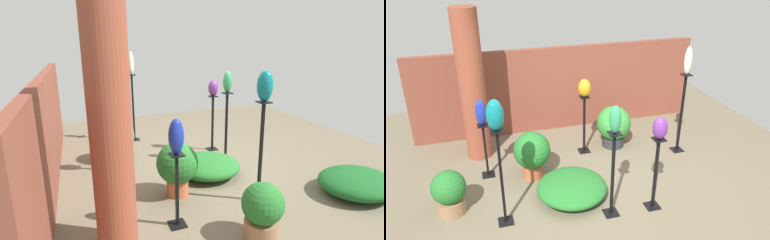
{
  "view_description": "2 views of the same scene",
  "coord_description": "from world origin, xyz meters",
  "views": [
    {
      "loc": [
        -4.55,
        1.9,
        2.14
      ],
      "look_at": [
        -0.13,
        0.18,
        0.88
      ],
      "focal_mm": 28.0,
      "sensor_mm": 36.0,
      "label": 1
    },
    {
      "loc": [
        -1.58,
        -4.43,
        3.42
      ],
      "look_at": [
        -0.23,
        0.18,
        1.16
      ],
      "focal_mm": 35.0,
      "sensor_mm": 36.0,
      "label": 2
    }
  ],
  "objects": [
    {
      "name": "art_vase_ivory",
      "position": [
        1.83,
        0.79,
        1.69
      ],
      "size": [
        0.13,
        0.13,
        0.48
      ],
      "primitive_type": "ellipsoid",
      "color": "beige",
      "rests_on": "pedestal_ivory"
    },
    {
      "name": "pedestal_jade",
      "position": [
        0.03,
        -0.54,
        0.58
      ],
      "size": [
        0.2,
        0.2,
        1.27
      ],
      "color": "black",
      "rests_on": "ground"
    },
    {
      "name": "art_vase_violet",
      "position": [
        0.66,
        -0.56,
        1.26
      ],
      "size": [
        0.2,
        0.19,
        0.31
      ],
      "primitive_type": "ellipsoid",
      "color": "#6B2D8C",
      "rests_on": "pedestal_violet"
    },
    {
      "name": "art_vase_teal",
      "position": [
        -1.4,
        -0.31,
        1.59
      ],
      "size": [
        0.21,
        0.2,
        0.4
      ],
      "primitive_type": "ellipsoid",
      "color": "#0F727A",
      "rests_on": "pedestal_teal"
    },
    {
      "name": "brick_pillar",
      "position": [
        -1.63,
        1.63,
        1.29
      ],
      "size": [
        0.42,
        0.42,
        2.57
      ],
      "primitive_type": "cylinder",
      "color": "brown",
      "rests_on": "ground"
    },
    {
      "name": "foliage_bed_east",
      "position": [
        -0.38,
        -0.0,
        0.15
      ],
      "size": [
        1.04,
        1.05,
        0.31
      ],
      "primitive_type": "ellipsoid",
      "color": "#236B28",
      "rests_on": "ground"
    },
    {
      "name": "pedestal_amber",
      "position": [
        0.18,
        1.24,
        0.49
      ],
      "size": [
        0.2,
        0.2,
        1.07
      ],
      "color": "black",
      "rests_on": "ground"
    },
    {
      "name": "art_vase_jade",
      "position": [
        0.03,
        -0.54,
        1.45
      ],
      "size": [
        0.15,
        0.16,
        0.37
      ],
      "primitive_type": "ellipsoid",
      "color": "#2D9356",
      "rests_on": "pedestal_jade"
    },
    {
      "name": "pedestal_teal",
      "position": [
        -1.4,
        -0.31,
        0.64
      ],
      "size": [
        0.2,
        0.2,
        1.4
      ],
      "color": "black",
      "rests_on": "ground"
    },
    {
      "name": "pedestal_ivory",
      "position": [
        1.83,
        0.79,
        0.67
      ],
      "size": [
        0.2,
        0.2,
        1.45
      ],
      "color": "black",
      "rests_on": "ground"
    },
    {
      "name": "art_vase_amber",
      "position": [
        0.18,
        1.24,
        1.22
      ],
      "size": [
        0.22,
        0.22,
        0.31
      ],
      "primitive_type": "ellipsoid",
      "color": "orange",
      "rests_on": "pedestal_amber"
    },
    {
      "name": "ground_plane",
      "position": [
        0.0,
        0.0,
        0.0
      ],
      "size": [
        8.0,
        8.0,
        0.0
      ],
      "primitive_type": "plane",
      "color": "#6B604C"
    },
    {
      "name": "art_vase_cobalt",
      "position": [
        -1.55,
        0.92,
        1.12
      ],
      "size": [
        0.17,
        0.18,
        0.41
      ],
      "primitive_type": "ellipsoid",
      "color": "#192D9E",
      "rests_on": "pedestal_cobalt"
    },
    {
      "name": "potted_plant_front_left",
      "position": [
        -2.1,
        0.11,
        0.34
      ],
      "size": [
        0.47,
        0.47,
        0.65
      ],
      "color": "#936B4C",
      "rests_on": "ground"
    },
    {
      "name": "potted_plant_mid_right",
      "position": [
        0.77,
        1.3,
        0.42
      ],
      "size": [
        0.63,
        0.63,
        0.78
      ],
      "color": "#2D2D33",
      "rests_on": "ground"
    },
    {
      "name": "potted_plant_mid_left",
      "position": [
        -0.84,
        0.68,
        0.45
      ],
      "size": [
        0.59,
        0.59,
        0.78
      ],
      "color": "#B25B38",
      "rests_on": "ground"
    },
    {
      "name": "brick_wall_back",
      "position": [
        0.0,
        2.35,
        0.83
      ],
      "size": [
        5.6,
        0.12,
        1.67
      ],
      "primitive_type": "cube",
      "color": "brown",
      "rests_on": "ground"
    },
    {
      "name": "pedestal_violet",
      "position": [
        0.66,
        -0.56,
        0.5
      ],
      "size": [
        0.2,
        0.2,
        1.1
      ],
      "color": "black",
      "rests_on": "ground"
    },
    {
      "name": "pedestal_cobalt",
      "position": [
        -1.55,
        0.92,
        0.41
      ],
      "size": [
        0.2,
        0.2,
        0.91
      ],
      "color": "black",
      "rests_on": "ground"
    }
  ]
}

